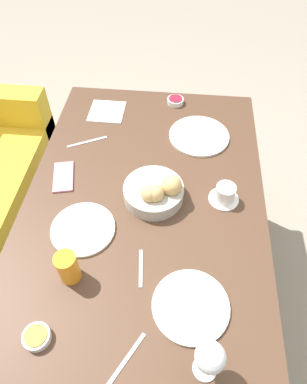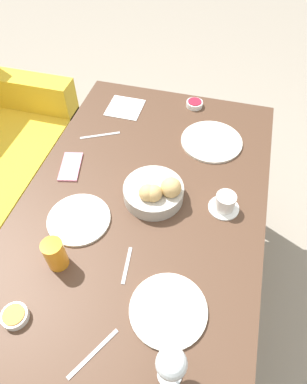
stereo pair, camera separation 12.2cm
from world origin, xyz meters
TOP-DOWN VIEW (x-y plane):
  - ground_plane at (0.00, 0.00)m, footprint 10.00×10.00m
  - dining_table at (0.00, 0.00)m, footprint 1.41×0.87m
  - bread_basket at (0.05, -0.04)m, footprint 0.22×0.22m
  - plate_near_left at (-0.34, -0.18)m, footprint 0.23×0.23m
  - plate_near_right at (0.40, -0.19)m, footprint 0.25×0.25m
  - plate_far_center at (-0.11, 0.19)m, footprint 0.22×0.22m
  - juice_glass at (-0.28, 0.19)m, footprint 0.07×0.07m
  - wine_glass at (-0.50, -0.22)m, footprint 0.08×0.08m
  - coffee_cup at (0.07, -0.29)m, footprint 0.11×0.11m
  - jam_bowl_berry at (0.62, -0.08)m, footprint 0.08×0.08m
  - jam_bowl_honey at (-0.47, 0.23)m, footprint 0.08×0.08m
  - fork_silver at (0.32, 0.27)m, footprint 0.09×0.16m
  - knife_silver at (-0.50, -0.01)m, footprint 0.15×0.09m
  - spoon_coffee at (-0.23, -0.02)m, footprint 0.13×0.03m
  - napkin at (0.53, 0.23)m, footprint 0.16×0.16m
  - cell_phone at (0.11, 0.32)m, footprint 0.16×0.11m

SIDE VIEW (x-z plane):
  - ground_plane at x=0.00m, z-range 0.00..0.00m
  - dining_table at x=0.00m, z-range 0.28..1.04m
  - fork_silver at x=0.32m, z-range 0.76..0.76m
  - knife_silver at x=-0.50m, z-range 0.76..0.76m
  - spoon_coffee at x=-0.23m, z-range 0.76..0.76m
  - napkin at x=0.53m, z-range 0.76..0.76m
  - cell_phone at x=0.11m, z-range 0.76..0.77m
  - plate_near_left at x=-0.34m, z-range 0.76..0.77m
  - plate_near_right at x=0.40m, z-range 0.76..0.77m
  - plate_far_center at x=-0.11m, z-range 0.76..0.77m
  - jam_bowl_berry at x=0.62m, z-range 0.76..0.79m
  - jam_bowl_honey at x=-0.47m, z-range 0.76..0.79m
  - coffee_cup at x=0.07m, z-range 0.76..0.82m
  - bread_basket at x=0.05m, z-range 0.74..0.86m
  - juice_glass at x=-0.28m, z-range 0.76..0.87m
  - wine_glass at x=-0.50m, z-range 0.79..0.95m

